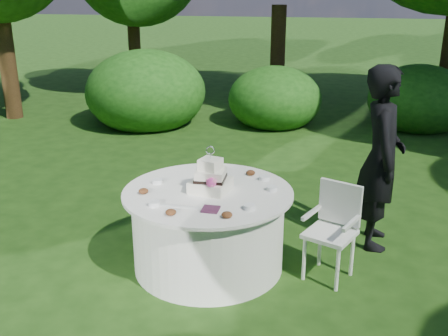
{
  "coord_description": "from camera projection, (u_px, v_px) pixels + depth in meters",
  "views": [
    {
      "loc": [
        1.04,
        -4.31,
        2.55
      ],
      "look_at": [
        0.15,
        0.0,
        1.0
      ],
      "focal_mm": 42.0,
      "sensor_mm": 36.0,
      "label": 1
    }
  ],
  "objects": [
    {
      "name": "napkins",
      "position": [
        211.0,
        209.0,
        4.36
      ],
      "size": [
        0.14,
        0.14,
        0.02
      ],
      "primitive_type": "cube",
      "color": "#4C203C",
      "rests_on": "table"
    },
    {
      "name": "feather_plume",
      "position": [
        181.0,
        207.0,
        4.41
      ],
      "size": [
        0.48,
        0.07,
        0.01
      ],
      "primitive_type": "ellipsoid",
      "color": "white",
      "rests_on": "table"
    },
    {
      "name": "petal_cups",
      "position": [
        199.0,
        196.0,
        4.58
      ],
      "size": [
        0.96,
        1.16,
        0.05
      ],
      "color": "#562D16",
      "rests_on": "table"
    },
    {
      "name": "chair",
      "position": [
        334.0,
        223.0,
        4.71
      ],
      "size": [
        0.53,
        0.53,
        0.88
      ],
      "color": "white",
      "rests_on": "ground"
    },
    {
      "name": "table",
      "position": [
        208.0,
        228.0,
        4.9
      ],
      "size": [
        1.56,
        1.56,
        0.77
      ],
      "color": "white",
      "rests_on": "ground"
    },
    {
      "name": "ground",
      "position": [
        209.0,
        265.0,
        5.03
      ],
      "size": [
        80.0,
        80.0,
        0.0
      ],
      "primitive_type": "plane",
      "color": "#1A3A0F",
      "rests_on": "ground"
    },
    {
      "name": "votives",
      "position": [
        220.0,
        191.0,
        4.71
      ],
      "size": [
        1.18,
        0.9,
        0.04
      ],
      "color": "white",
      "rests_on": "table"
    },
    {
      "name": "guest",
      "position": [
        381.0,
        158.0,
        5.17
      ],
      "size": [
        0.44,
        0.67,
        1.85
      ],
      "primitive_type": "imported",
      "rotation": [
        0.0,
        0.0,
        1.57
      ],
      "color": "black",
      "rests_on": "ground"
    },
    {
      "name": "cake",
      "position": [
        211.0,
        179.0,
        4.73
      ],
      "size": [
        0.38,
        0.38,
        0.43
      ],
      "color": "silver",
      "rests_on": "table"
    }
  ]
}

